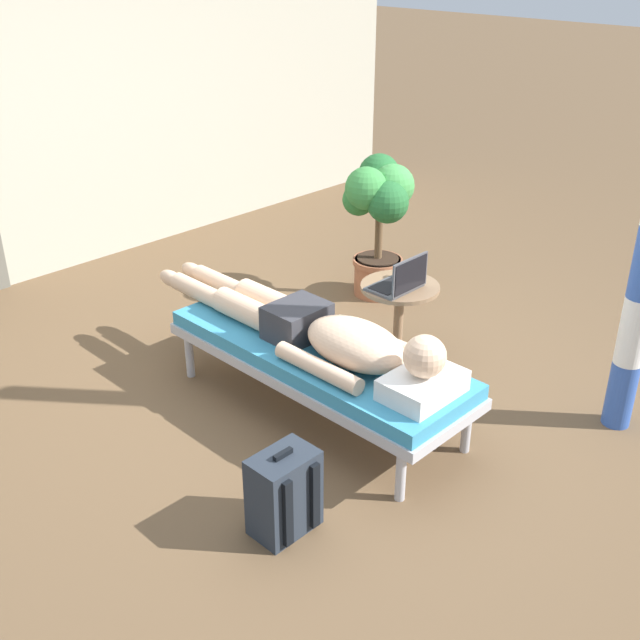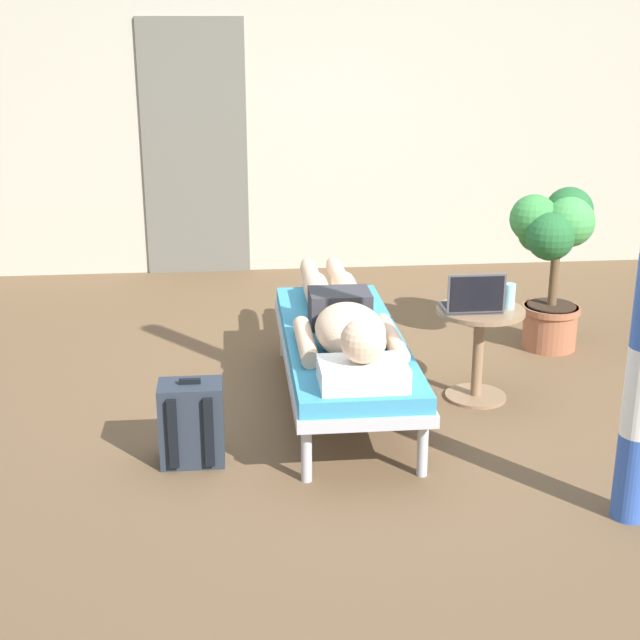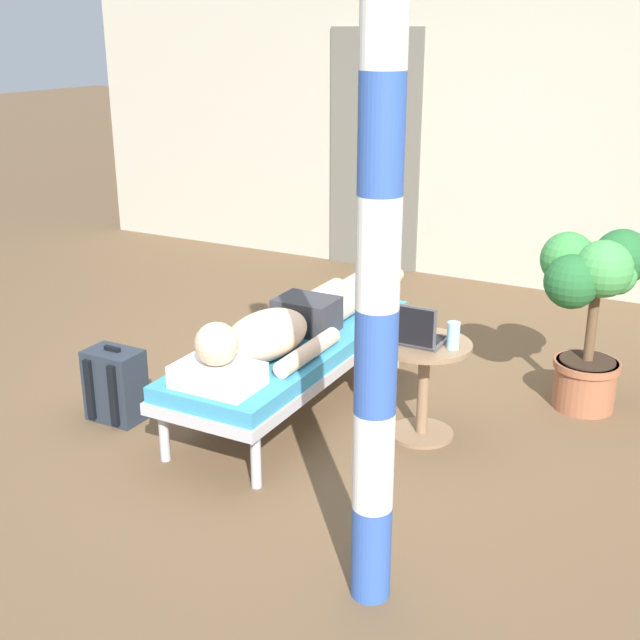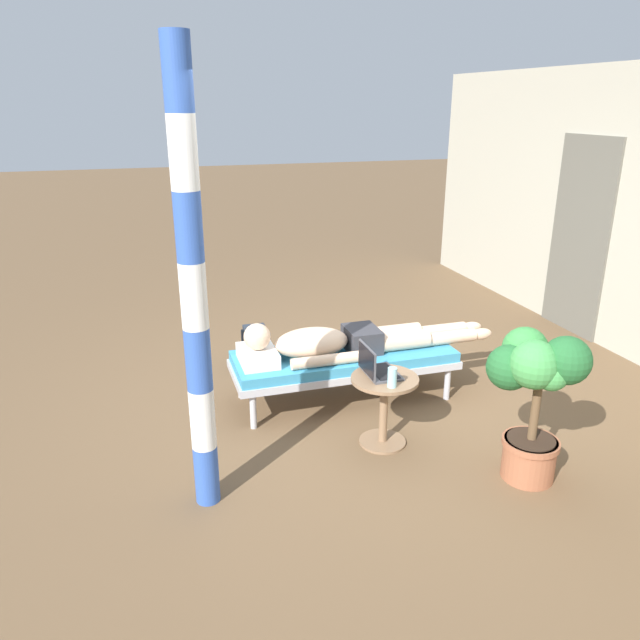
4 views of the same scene
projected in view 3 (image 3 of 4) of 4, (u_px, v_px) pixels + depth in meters
name	position (u px, v px, depth m)	size (l,w,h in m)	color
ground_plane	(316.00, 409.00, 4.65)	(40.00, 40.00, 0.00)	brown
house_wall_back	(476.00, 116.00, 6.69)	(7.60, 0.20, 2.70)	#B2AD99
house_door_panel	(374.00, 152.00, 7.09)	(0.84, 0.03, 2.04)	#625F54
lounge_chair	(293.00, 351.00, 4.55)	(0.64, 1.84, 0.42)	#B7B7BC
person_reclining	(290.00, 324.00, 4.46)	(0.53, 2.17, 0.32)	white
side_table	(424.00, 373.00, 4.24)	(0.48, 0.48, 0.52)	#8C6B4C
laptop	(411.00, 333.00, 4.15)	(0.31, 0.24, 0.23)	#4C4C51
drink_glass	(453.00, 335.00, 4.09)	(0.06, 0.06, 0.14)	#99D8E5
backpack	(116.00, 385.00, 4.48)	(0.30, 0.26, 0.42)	#262D38
potted_plant	(591.00, 295.00, 4.46)	(0.56, 0.55, 1.02)	#9E5B3D
porch_post	(378.00, 253.00, 2.69)	(0.15, 0.15, 2.68)	#3359B2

